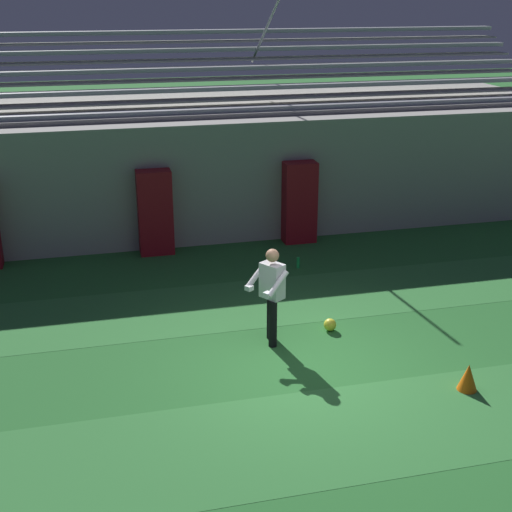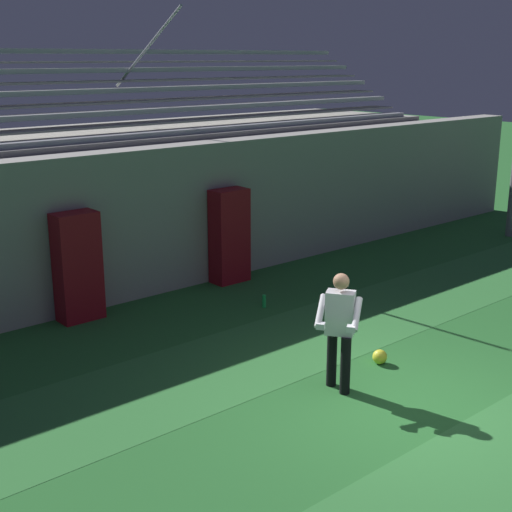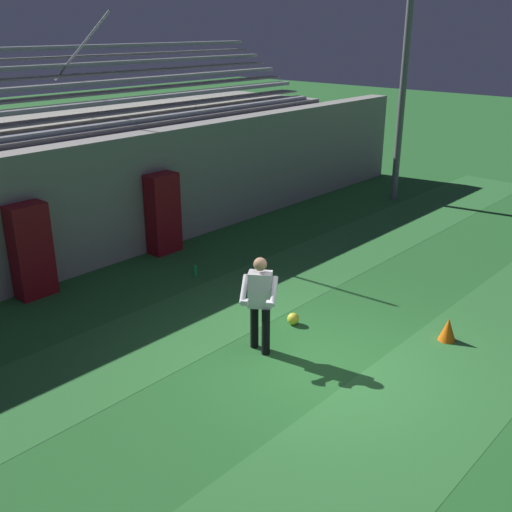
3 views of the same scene
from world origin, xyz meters
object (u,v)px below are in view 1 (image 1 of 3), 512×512
at_px(padding_pillar_gate_right, 300,202).
at_px(traffic_cone, 468,377).
at_px(padding_pillar_gate_left, 155,213).
at_px(goalkeeper, 271,290).
at_px(water_bottle, 298,263).
at_px(soccer_ball, 330,325).

xyz_separation_m(padding_pillar_gate_right, traffic_cone, (0.46, -7.00, -0.74)).
bearing_deg(padding_pillar_gate_left, goalkeeper, -74.13).
relative_size(goalkeeper, water_bottle, 6.96).
xyz_separation_m(padding_pillar_gate_left, soccer_ball, (2.48, -4.64, -0.84)).
bearing_deg(padding_pillar_gate_right, goalkeeper, -112.26).
height_order(goalkeeper, water_bottle, goalkeeper).
distance_m(soccer_ball, water_bottle, 3.02).
xyz_separation_m(padding_pillar_gate_right, goalkeeper, (-1.97, -4.82, 0.00)).
relative_size(soccer_ball, traffic_cone, 0.52).
xyz_separation_m(padding_pillar_gate_left, padding_pillar_gate_right, (3.35, 0.00, 0.00)).
bearing_deg(water_bottle, goalkeeper, -114.59).
bearing_deg(padding_pillar_gate_left, soccer_ball, -61.85).
relative_size(soccer_ball, water_bottle, 0.92).
xyz_separation_m(traffic_cone, water_bottle, (-0.98, 5.35, -0.09)).
distance_m(padding_pillar_gate_left, water_bottle, 3.37).
relative_size(padding_pillar_gate_left, padding_pillar_gate_right, 1.00).
height_order(padding_pillar_gate_left, water_bottle, padding_pillar_gate_left).
bearing_deg(soccer_ball, padding_pillar_gate_right, 79.50).
relative_size(padding_pillar_gate_right, water_bottle, 7.94).
height_order(padding_pillar_gate_left, soccer_ball, padding_pillar_gate_left).
bearing_deg(padding_pillar_gate_right, water_bottle, -107.56).
bearing_deg(goalkeeper, padding_pillar_gate_right, 67.74).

